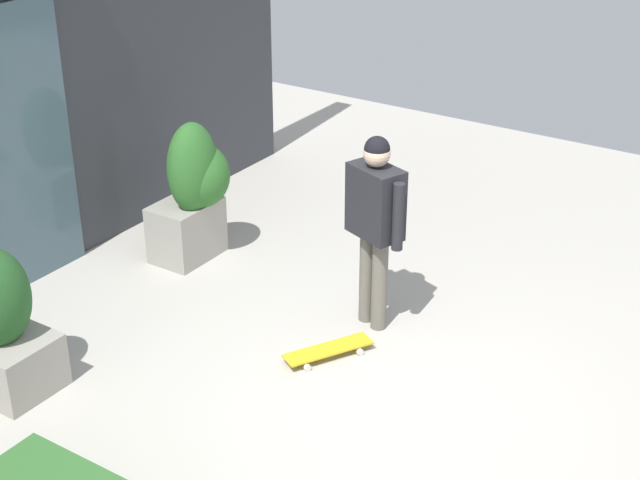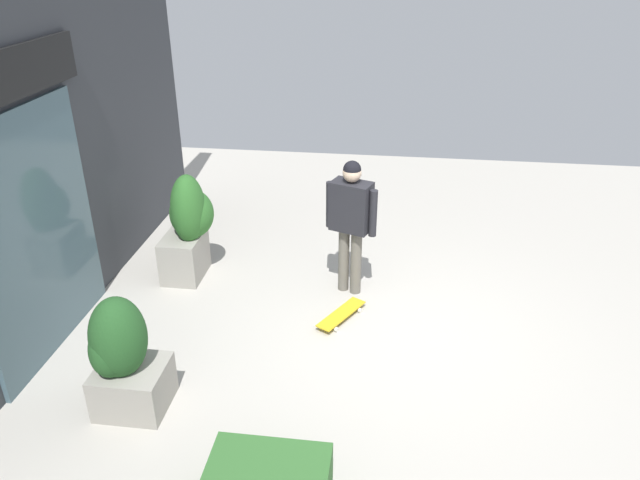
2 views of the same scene
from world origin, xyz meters
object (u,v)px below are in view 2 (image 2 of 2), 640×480
Objects in this scene: skateboard at (341,314)px; planter_box_left at (122,357)px; planter_box_right at (188,225)px; skateboarder at (351,214)px.

planter_box_left is (-1.65, 1.78, 0.49)m from skateboard.
planter_box_right reaches higher than skateboard.
skateboarder is 2.28× the size of skateboard.
planter_box_left is at bearing -18.06° from skateboard.
planter_box_right is (2.41, 0.19, 0.13)m from planter_box_left.
skateboard is 0.54× the size of planter_box_right.
skateboard is 2.21m from planter_box_right.
skateboarder reaches higher than skateboard.
skateboarder is 2.04m from planter_box_right.
planter_box_left is (-2.28, 1.82, -0.46)m from skateboarder.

